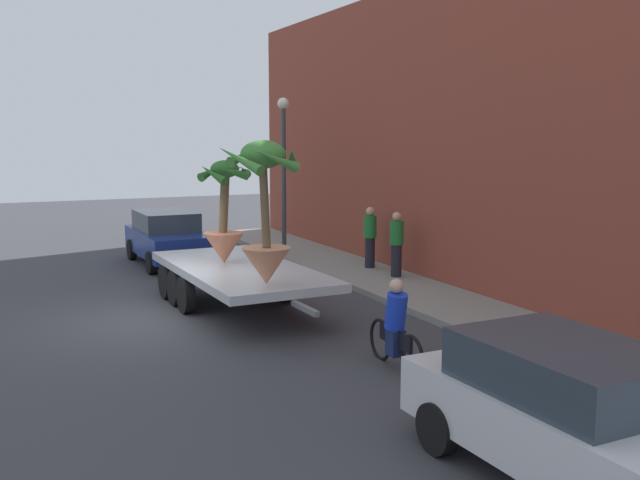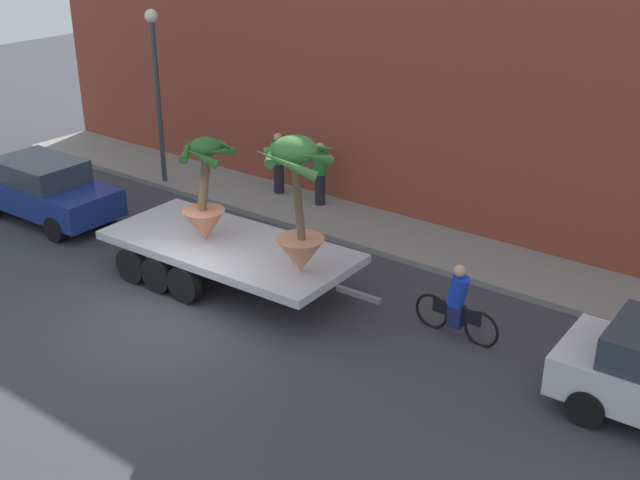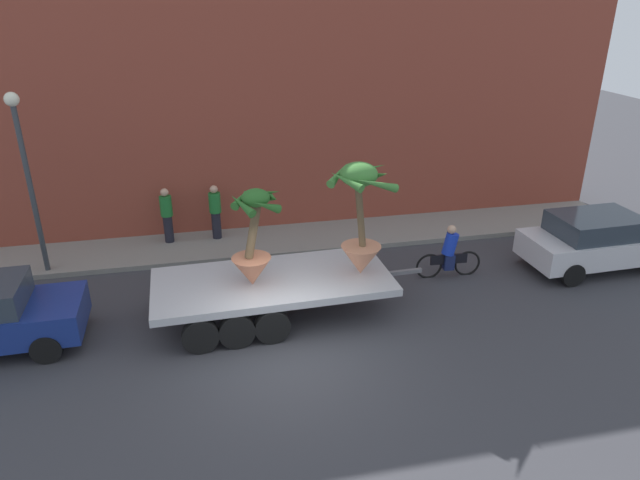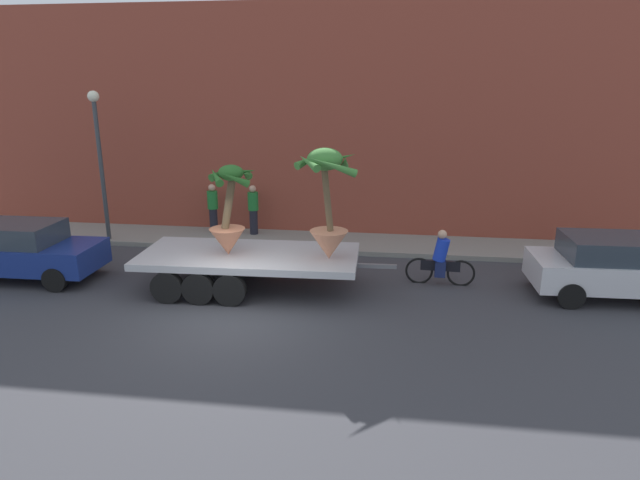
% 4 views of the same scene
% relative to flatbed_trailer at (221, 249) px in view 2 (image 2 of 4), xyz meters
% --- Properties ---
extents(ground_plane, '(60.00, 60.00, 0.00)m').
position_rel_flatbed_trailer_xyz_m(ground_plane, '(0.31, -1.85, -0.77)').
color(ground_plane, '#38383D').
extents(sidewalk, '(24.00, 2.20, 0.15)m').
position_rel_flatbed_trailer_xyz_m(sidewalk, '(0.31, 4.25, -0.69)').
color(sidewalk, gray).
rests_on(sidewalk, ground).
extents(building_facade, '(24.00, 1.20, 7.76)m').
position_rel_flatbed_trailer_xyz_m(building_facade, '(0.31, 5.95, 3.11)').
color(building_facade, brown).
rests_on(building_facade, ground).
extents(flatbed_trailer, '(6.65, 2.69, 0.98)m').
position_rel_flatbed_trailer_xyz_m(flatbed_trailer, '(0.00, 0.00, 0.00)').
color(flatbed_trailer, '#B7BABF').
rests_on(flatbed_trailer, ground).
extents(potted_palm_rear, '(1.25, 1.26, 2.31)m').
position_rel_flatbed_trailer_xyz_m(potted_palm_rear, '(-0.19, -0.19, 1.19)').
color(potted_palm_rear, '#C17251').
rests_on(potted_palm_rear, flatbed_trailer).
extents(potted_palm_middle, '(1.60, 1.71, 2.76)m').
position_rel_flatbed_trailer_xyz_m(potted_palm_middle, '(2.31, -0.17, 1.59)').
color(potted_palm_middle, tan).
rests_on(potted_palm_middle, flatbed_trailer).
extents(cyclist, '(1.84, 0.36, 1.54)m').
position_rel_flatbed_trailer_xyz_m(cyclist, '(5.21, 1.01, -0.10)').
color(cyclist, black).
rests_on(cyclist, ground).
extents(trailing_car, '(4.08, 1.90, 1.58)m').
position_rel_flatbed_trailer_xyz_m(trailing_car, '(-6.09, -0.11, 0.06)').
color(trailing_car, navy).
rests_on(trailing_car, ground).
extents(pedestrian_near_gate, '(0.36, 0.36, 1.71)m').
position_rel_flatbed_trailer_xyz_m(pedestrian_near_gate, '(-2.32, 4.71, 0.28)').
color(pedestrian_near_gate, black).
rests_on(pedestrian_near_gate, sidewalk).
extents(pedestrian_far_left, '(0.36, 0.36, 1.71)m').
position_rel_flatbed_trailer_xyz_m(pedestrian_far_left, '(-0.87, 4.70, 0.28)').
color(pedestrian_far_left, black).
rests_on(pedestrian_far_left, sidewalk).
extents(street_lamp, '(0.36, 0.36, 4.83)m').
position_rel_flatbed_trailer_xyz_m(street_lamp, '(-5.57, 3.45, 2.46)').
color(street_lamp, '#383D42').
rests_on(street_lamp, sidewalk).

